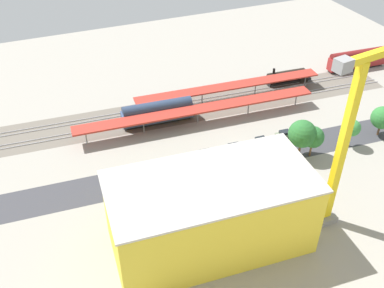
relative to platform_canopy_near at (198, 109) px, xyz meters
The scene contains 25 objects.
ground_plane 15.17m from the platform_canopy_near, 106.98° to the left, with size 172.13×172.13×0.00m, color gray.
rail_bed 9.19m from the platform_canopy_near, 121.18° to the right, with size 107.58×13.47×0.01m, color #665E54.
street_asphalt 18.34m from the platform_canopy_near, 103.80° to the left, with size 107.58×9.00×0.01m, color #38383D.
track_rails 9.11m from the platform_canopy_near, 121.18° to the right, with size 107.34×14.38×0.12m.
platform_canopy_near is the anchor object (origin of this frame).
platform_canopy_far 15.04m from the platform_canopy_near, 148.20° to the right, with size 53.10×7.66×4.20m.
locomotive 34.72m from the platform_canopy_near, 163.59° to the right, with size 13.76×3.84×5.30m.
passenger_coach 58.51m from the platform_canopy_near, behind, with size 19.44×4.23×6.07m.
freight_coach_far 10.25m from the platform_canopy_near, 25.02° to the right, with size 18.66×4.39×5.95m.
parked_car_0 22.33m from the platform_canopy_near, 141.28° to the left, with size 4.47×2.20×1.75m.
parked_car_1 17.77m from the platform_canopy_near, 126.96° to the left, with size 4.35×2.16×1.62m.
parked_car_2 14.75m from the platform_canopy_near, 103.33° to the left, with size 4.79×2.12×1.77m.
parked_car_3 14.43m from the platform_canopy_near, 74.15° to the left, with size 4.49×2.10×1.64m.
parked_car_4 17.92m from the platform_canopy_near, 54.73° to the left, with size 4.46×2.10×1.66m.
construction_building 39.79m from the platform_canopy_near, 70.36° to the left, with size 34.71×16.57×14.54m, color yellow.
construction_roof_slab 41.07m from the platform_canopy_near, 70.36° to the left, with size 35.31×17.17×0.40m, color #B7B2A8.
tower_crane 45.09m from the platform_canopy_near, 106.12° to the left, with size 25.38×5.40×35.16m.
box_truck_0 23.26m from the platform_canopy_near, 79.37° to the left, with size 9.63×2.47×3.60m.
box_truck_1 29.52m from the platform_canopy_near, 54.57° to the left, with size 8.71×2.62×3.44m.
street_tree_0 27.08m from the platform_canopy_near, 127.19° to the left, with size 6.37×6.37×9.38m.
street_tree_1 26.55m from the platform_canopy_near, 56.94° to the left, with size 4.61×4.61×7.51m.
street_tree_2 44.79m from the platform_canopy_near, 151.00° to the left, with size 5.54×5.54×7.76m.
street_tree_3 29.25m from the platform_canopy_near, 129.94° to the left, with size 4.99×4.99×7.73m.
street_tree_4 37.10m from the platform_canopy_near, 142.30° to the left, with size 4.01×4.01×7.19m.
traffic_light 29.64m from the platform_canopy_near, 47.60° to the left, with size 0.50×0.36×6.11m.
Camera 1 is at (41.56, 73.24, 63.13)m, focal length 41.46 mm.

